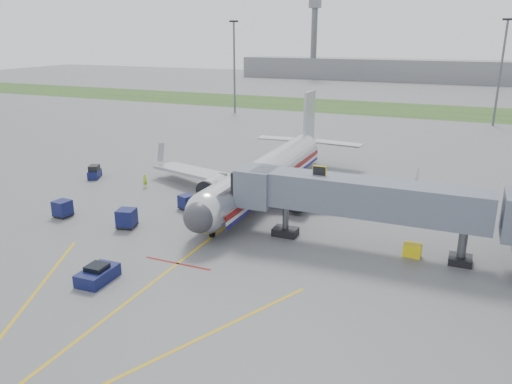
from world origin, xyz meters
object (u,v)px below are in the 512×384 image
at_px(airliner, 267,173).
at_px(ramp_worker, 145,181).
at_px(pushback_tug, 98,274).
at_px(baggage_tug, 95,172).
at_px(belt_loader, 215,195).

height_order(airliner, ramp_worker, airliner).
bearing_deg(pushback_tug, ramp_worker, 116.62).
distance_m(airliner, baggage_tug, 23.11).
bearing_deg(pushback_tug, belt_loader, 92.17).
xyz_separation_m(airliner, ramp_worker, (-14.59, -2.83, -1.84)).
xyz_separation_m(airliner, baggage_tug, (-22.94, -1.98, -1.90)).
xyz_separation_m(airliner, belt_loader, (-4.68, -3.73, -2.05)).
bearing_deg(belt_loader, airliner, 38.56).
distance_m(baggage_tug, ramp_worker, 8.39).
bearing_deg(pushback_tug, airliner, 80.80).
distance_m(pushback_tug, belt_loader, 20.43).
bearing_deg(ramp_worker, belt_loader, -67.83).
bearing_deg(baggage_tug, airliner, 4.94).
distance_m(pushback_tug, ramp_worker, 23.85).
relative_size(airliner, baggage_tug, 13.19).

